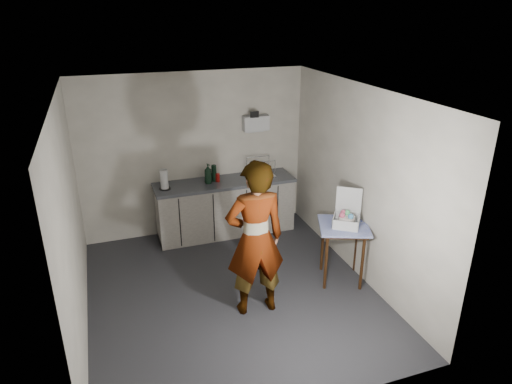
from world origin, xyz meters
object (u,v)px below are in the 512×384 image
object	(u,v)px
soap_bottle	(208,174)
dish_rack	(260,172)
kitchen_counter	(225,209)
soda_can	(218,178)
bakery_box	(346,218)
paper_towel	(164,180)
dark_bottle	(214,173)
side_table	(343,232)
standing_man	(255,239)

from	to	relation	value
soap_bottle	dish_rack	size ratio (longest dim) A/B	0.74
kitchen_counter	soda_can	world-z (taller)	soda_can
bakery_box	dish_rack	bearing A→B (deg)	140.60
soda_can	paper_towel	size ratio (longest dim) A/B	0.42
soap_bottle	dark_bottle	size ratio (longest dim) A/B	1.20
paper_towel	dish_rack	size ratio (longest dim) A/B	0.72
kitchen_counter	dark_bottle	bearing A→B (deg)	162.08
kitchen_counter	soda_can	distance (m)	0.56
side_table	soda_can	distance (m)	2.25
soda_can	bakery_box	bearing A→B (deg)	-56.72
paper_towel	dish_rack	world-z (taller)	paper_towel
dark_bottle	bakery_box	xyz separation A→B (m)	(1.28, -1.93, -0.11)
standing_man	dark_bottle	bearing A→B (deg)	-89.52
side_table	standing_man	world-z (taller)	standing_man
standing_man	bakery_box	size ratio (longest dim) A/B	4.09
paper_towel	bakery_box	bearing A→B (deg)	-41.47
soap_bottle	dish_rack	distance (m)	0.88
paper_towel	bakery_box	xyz separation A→B (m)	(2.08, -1.84, -0.12)
dark_bottle	dish_rack	world-z (taller)	dish_rack
soap_bottle	soda_can	world-z (taller)	soap_bottle
side_table	paper_towel	distance (m)	2.77
soda_can	dark_bottle	bearing A→B (deg)	138.78
kitchen_counter	bakery_box	bearing A→B (deg)	-59.01
kitchen_counter	standing_man	size ratio (longest dim) A/B	1.15
side_table	standing_man	xyz separation A→B (m)	(-1.32, -0.24, 0.25)
side_table	paper_towel	xyz separation A→B (m)	(-2.05, 1.83, 0.34)
dark_bottle	paper_towel	bearing A→B (deg)	-173.70
kitchen_counter	bakery_box	distance (m)	2.25
paper_towel	dish_rack	distance (m)	1.57
paper_towel	bakery_box	distance (m)	2.78
kitchen_counter	paper_towel	bearing A→B (deg)	-177.79
standing_man	dish_rack	distance (m)	2.30
soap_bottle	dark_bottle	bearing A→B (deg)	30.42
standing_man	paper_towel	bearing A→B (deg)	-68.44
side_table	dish_rack	distance (m)	1.97
soda_can	dish_rack	size ratio (longest dim) A/B	0.30
side_table	soap_bottle	xyz separation A→B (m)	(-1.37, 1.86, 0.35)
standing_man	dish_rack	world-z (taller)	standing_man
kitchen_counter	paper_towel	world-z (taller)	paper_towel
soap_bottle	standing_man	bearing A→B (deg)	-88.69
soap_bottle	dish_rack	xyz separation A→B (m)	(0.88, 0.04, -0.09)
dish_rack	standing_man	bearing A→B (deg)	-111.20
soap_bottle	paper_towel	bearing A→B (deg)	-178.12
side_table	soap_bottle	bearing A→B (deg)	147.94
kitchen_counter	soda_can	xyz separation A→B (m)	(-0.11, 0.01, 0.55)
kitchen_counter	dish_rack	bearing A→B (deg)	2.23
standing_man	paper_towel	world-z (taller)	standing_man
side_table	soda_can	size ratio (longest dim) A/B	6.38
soda_can	paper_towel	world-z (taller)	paper_towel
soap_bottle	paper_towel	world-z (taller)	soap_bottle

